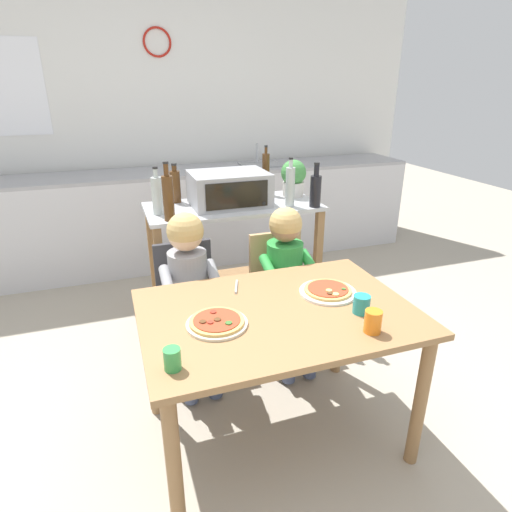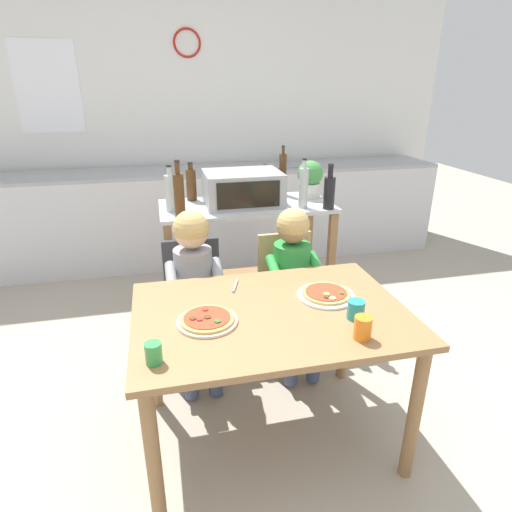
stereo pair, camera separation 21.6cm
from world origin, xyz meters
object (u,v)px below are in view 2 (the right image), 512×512
at_px(kitchen_island_cart, 247,246).
at_px(bottle_slim_sauce, 329,191).
at_px(dining_chair_right, 288,289).
at_px(child_in_green_shirt, 295,271).
at_px(serving_spoon, 235,286).
at_px(bottle_clear_vinegar, 171,192).
at_px(drinking_cup_teal, 356,310).
at_px(pizza_plate_white, 326,294).
at_px(drinking_cup_green, 154,353).
at_px(bottle_dark_olive_oil, 179,195).
at_px(bottle_tall_green_wine, 283,174).
at_px(bottle_brown_beer, 191,184).
at_px(toaster_oven, 243,188).
at_px(dining_chair_left, 194,297).
at_px(potted_herb_plant, 310,178).
at_px(bottle_squat_spirits, 304,187).
at_px(pizza_plate_cream, 207,320).
at_px(drinking_cup_orange, 363,328).
at_px(child_in_grey_shirt, 195,276).
at_px(dining_table, 271,330).

bearing_deg(kitchen_island_cart, bottle_slim_sauce, -23.54).
xyz_separation_m(dining_chair_right, child_in_green_shirt, (0.00, -0.12, 0.18)).
bearing_deg(kitchen_island_cart, serving_spoon, -105.46).
distance_m(bottle_clear_vinegar, drinking_cup_teal, 1.46).
xyz_separation_m(pizza_plate_white, drinking_cup_green, (-0.81, -0.35, 0.03)).
height_order(bottle_dark_olive_oil, drinking_cup_green, bottle_dark_olive_oil).
bearing_deg(bottle_dark_olive_oil, bottle_tall_green_wine, 28.51).
bearing_deg(serving_spoon, bottle_brown_beer, 96.01).
distance_m(toaster_oven, dining_chair_left, 0.82).
height_order(kitchen_island_cart, potted_herb_plant, potted_herb_plant).
relative_size(bottle_squat_spirits, bottle_slim_sauce, 1.10).
distance_m(bottle_clear_vinegar, dining_chair_left, 0.69).
bearing_deg(drinking_cup_green, kitchen_island_cart, 65.62).
xyz_separation_m(kitchen_island_cart, dining_chair_left, (-0.42, -0.45, -0.13)).
height_order(bottle_squat_spirits, drinking_cup_teal, bottle_squat_spirits).
distance_m(bottle_tall_green_wine, drinking_cup_teal, 1.54).
bearing_deg(kitchen_island_cart, pizza_plate_cream, -109.59).
bearing_deg(drinking_cup_teal, child_in_green_shirt, 94.07).
bearing_deg(bottle_clear_vinegar, drinking_cup_green, -95.87).
distance_m(bottle_slim_sauce, drinking_cup_teal, 1.14).
xyz_separation_m(bottle_squat_spirits, serving_spoon, (-0.59, -0.71, -0.31)).
bearing_deg(bottle_clear_vinegar, child_in_green_shirt, -38.54).
relative_size(bottle_clear_vinegar, pizza_plate_white, 1.08).
xyz_separation_m(potted_herb_plant, drinking_cup_orange, (-0.31, -1.55, -0.27)).
relative_size(kitchen_island_cart, pizza_plate_cream, 4.44).
distance_m(bottle_squat_spirits, drinking_cup_green, 1.64).
relative_size(dining_chair_left, pizza_plate_cream, 3.07).
bearing_deg(potted_herb_plant, serving_spoon, -127.00).
height_order(potted_herb_plant, pizza_plate_cream, potted_herb_plant).
relative_size(toaster_oven, dining_chair_left, 0.63).
height_order(dining_chair_right, drinking_cup_orange, drinking_cup_orange).
distance_m(toaster_oven, bottle_clear_vinegar, 0.49).
bearing_deg(bottle_clear_vinegar, potted_herb_plant, 8.62).
xyz_separation_m(bottle_slim_sauce, potted_herb_plant, (-0.02, 0.32, 0.02)).
height_order(kitchen_island_cart, bottle_slim_sauce, bottle_slim_sauce).
height_order(bottle_brown_beer, bottle_tall_green_wine, bottle_tall_green_wine).
bearing_deg(bottle_tall_green_wine, drinking_cup_orange, -94.92).
height_order(bottle_squat_spirits, child_in_grey_shirt, bottle_squat_spirits).
bearing_deg(pizza_plate_white, pizza_plate_cream, -169.34).
relative_size(bottle_clear_vinegar, serving_spoon, 2.14).
relative_size(bottle_squat_spirits, drinking_cup_green, 3.85).
relative_size(bottle_brown_beer, potted_herb_plant, 1.02).
relative_size(dining_table, drinking_cup_teal, 14.71).
relative_size(dining_chair_right, serving_spoon, 5.79).
bearing_deg(dining_table, toaster_oven, 84.76).
bearing_deg(dining_chair_right, dining_table, -113.40).
relative_size(bottle_slim_sauce, bottle_dark_olive_oil, 0.83).
bearing_deg(dining_chair_left, bottle_slim_sauce, 14.04).
bearing_deg(bottle_squat_spirits, drinking_cup_teal, -96.81).
distance_m(toaster_oven, child_in_green_shirt, 0.73).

